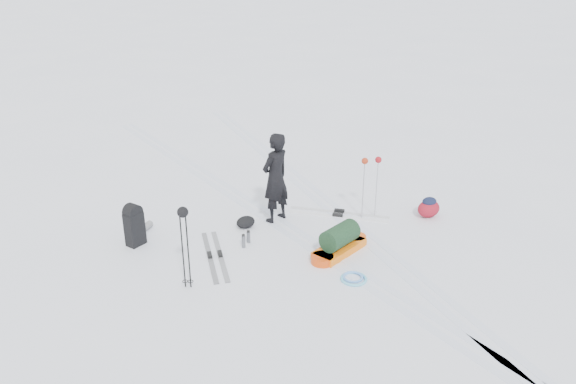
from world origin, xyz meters
The scene contains 14 objects.
ground centered at (0.00, 0.00, 0.00)m, with size 200.00×200.00×0.00m, color white.
snow_hill_backdrop centered at (62.69, 84.02, -69.02)m, with size 359.50×192.00×162.45m.
ski_tracks centered at (0.61, 0.88, 0.00)m, with size 3.38×17.97×0.01m.
skier centered at (-0.02, 0.92, 0.89)m, with size 0.65×0.42×1.77m, color black.
pulk_sled centered at (0.29, -0.77, 0.20)m, with size 1.41×0.78×0.52m.
expedition_rucksack centered at (-2.63, 1.39, 0.36)m, with size 0.67×0.78×0.79m.
ski_poles_black centered at (-2.39, -0.45, 1.13)m, with size 0.19×0.17×1.38m.
ski_poles_silver centered at (1.62, 0.10, 1.05)m, with size 0.39×0.21×1.25m.
touring_skis_grey centered at (-1.64, 0.22, 0.01)m, with size 0.78×1.80×0.07m.
touring_skis_white centered at (1.16, 0.47, 0.02)m, with size 1.62×1.65×0.07m.
rope_coil centered at (-0.04, -1.61, 0.03)m, with size 0.51×0.51×0.05m.
small_daypack centered at (2.64, -0.50, 0.20)m, with size 0.58×0.52×0.41m.
thermos_pair centered at (-0.99, 0.30, 0.12)m, with size 0.23×0.19×0.26m.
stuff_sack centered at (-0.68, 0.93, 0.11)m, with size 0.43×0.37×0.23m.
Camera 1 is at (-4.92, -7.68, 4.82)m, focal length 35.00 mm.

